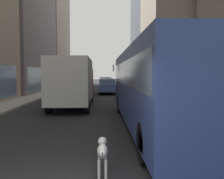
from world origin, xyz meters
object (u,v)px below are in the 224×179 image
Objects in this scene: box_truck at (73,81)px; car_blue_hatchback at (107,86)px; car_black_suv at (105,82)px; car_white_van at (106,84)px; car_grey_wagon at (84,81)px; transit_bus at (155,83)px; car_red_coupe at (84,87)px; dalmatian_dog at (102,151)px.

car_blue_hatchback is at bearing 77.15° from box_truck.
box_truck is (-2.40, -24.70, 0.85)m from car_black_suv.
car_blue_hatchback is at bearing -90.00° from car_white_van.
transit_bus is at bearing -81.14° from car_grey_wagon.
car_black_suv and car_blue_hatchback have the same top height.
car_red_coupe is at bearing -142.52° from car_blue_hatchback.
transit_bus reaches higher than car_red_coupe.
car_blue_hatchback is 4.95× the size of dalmatian_dog.
transit_bus is 15.13m from car_red_coupe.
car_black_suv is 16.20m from car_red_coupe.
car_black_suv is at bearing 81.48° from car_red_coupe.
car_grey_wagon is (-4.00, 5.36, 0.00)m from car_black_suv.
box_truck is 7.79× the size of dalmatian_dog.
car_blue_hatchback is 10.82m from box_truck.
car_black_suv is 0.52× the size of box_truck.
transit_bus is 16.50m from car_blue_hatchback.
car_black_suv is 0.82× the size of car_grey_wagon.
car_red_coupe is (-4.00, 14.56, -0.95)m from transit_bus.
car_grey_wagon reaches higher than dalmatian_dog.
dalmatian_dog is (1.85, -10.58, -1.15)m from box_truck.
car_black_suv is 0.98× the size of car_white_van.
transit_bus reaches higher than car_black_suv.
car_grey_wagon is at bearing 94.28° from car_red_coupe.
dalmatian_dog is (1.85, -19.26, -0.31)m from car_red_coupe.
car_black_suv is at bearing -53.28° from car_grey_wagon.
car_grey_wagon is 4.99× the size of dalmatian_dog.
box_truck reaches higher than car_blue_hatchback.
car_red_coupe is at bearing 105.36° from transit_bus.
car_white_van is at bearing 82.07° from box_truck.
car_red_coupe is at bearing -98.52° from car_black_suv.
car_grey_wagon and car_white_van have the same top height.
car_black_suv is 0.88× the size of car_red_coupe.
box_truck reaches higher than car_red_coupe.
car_black_suv is 4.08× the size of dalmatian_dog.
car_red_coupe is 0.59× the size of box_truck.
car_black_suv and car_white_van have the same top height.
car_white_van is (-1.60, 23.10, -0.96)m from transit_bus.
car_red_coupe is at bearing -105.69° from car_white_van.
car_black_suv is 35.29m from dalmatian_dog.
car_white_van and car_red_coupe have the same top height.
car_white_van is (0.00, 6.70, -0.00)m from car_blue_hatchback.
box_truck is (-2.40, -10.52, 0.84)m from car_blue_hatchback.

